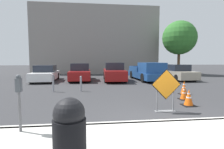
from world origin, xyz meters
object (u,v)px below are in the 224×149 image
at_px(traffic_cone_second, 184,93).
at_px(parked_car_fourth, 178,73).
at_px(parked_car_second, 80,73).
at_px(trash_bin, 70,130).
at_px(parking_meter, 19,93).
at_px(parked_car_third, 114,72).
at_px(pickup_truck, 148,72).
at_px(bollard_nearest, 81,83).
at_px(parked_car_nearest, 45,74).
at_px(bollard_second, 53,83).
at_px(traffic_cone_nearest, 189,98).
at_px(road_closed_sign, 166,88).
at_px(traffic_cone_third, 184,88).

distance_m(traffic_cone_second, parked_car_fourth, 8.55).
relative_size(traffic_cone_second, parked_car_second, 0.14).
xyz_separation_m(trash_bin, parking_meter, (-1.33, 1.42, 0.37)).
bearing_deg(parked_car_third, pickup_truck, 179.20).
height_order(traffic_cone_second, bollard_nearest, bollard_nearest).
distance_m(parked_car_nearest, bollard_second, 5.78).
relative_size(parked_car_fourth, parking_meter, 3.02).
bearing_deg(traffic_cone_nearest, parked_car_second, 117.71).
height_order(road_closed_sign, traffic_cone_second, road_closed_sign).
bearing_deg(parked_car_third, parked_car_nearest, -2.32).
height_order(traffic_cone_nearest, bollard_nearest, bollard_nearest).
relative_size(road_closed_sign, bollard_nearest, 1.68).
height_order(traffic_cone_third, bollard_nearest, bollard_nearest).
distance_m(road_closed_sign, traffic_cone_third, 3.73).
bearing_deg(parked_car_fourth, parking_meter, 47.15).
distance_m(road_closed_sign, parked_car_second, 10.69).
distance_m(traffic_cone_third, bollard_nearest, 5.74).
height_order(parked_car_third, bollard_second, parked_car_third).
bearing_deg(traffic_cone_third, traffic_cone_nearest, -114.76).
height_order(parked_car_second, pickup_truck, pickup_truck).
relative_size(traffic_cone_third, parked_car_second, 0.16).
distance_m(traffic_cone_nearest, pickup_truck, 8.65).
xyz_separation_m(parked_car_third, parked_car_fourth, (5.98, 0.04, -0.09)).
bearing_deg(bollard_second, road_closed_sign, -42.87).
xyz_separation_m(parked_car_nearest, bollard_nearest, (3.39, -5.48, -0.15)).
bearing_deg(bollard_nearest, parked_car_nearest, 121.77).
xyz_separation_m(traffic_cone_second, parked_car_fourth, (3.68, 7.71, 0.35)).
bearing_deg(bollard_nearest, traffic_cone_second, -28.88).
distance_m(traffic_cone_third, parked_car_nearest, 11.37).
bearing_deg(parked_car_third, trash_bin, 81.97).
relative_size(traffic_cone_nearest, parking_meter, 0.49).
height_order(traffic_cone_third, pickup_truck, pickup_truck).
relative_size(parked_car_second, pickup_truck, 0.82).
xyz_separation_m(road_closed_sign, parking_meter, (-4.28, -1.56, 0.22)).
bearing_deg(parking_meter, parked_car_third, 71.71).
bearing_deg(trash_bin, parked_car_second, 93.01).
bearing_deg(parked_car_fourth, pickup_truck, 2.22).
height_order(parked_car_third, parked_car_fourth, parked_car_third).
relative_size(parked_car_fourth, trash_bin, 3.77).
height_order(parked_car_second, parked_car_fourth, parked_car_second).
height_order(traffic_cone_nearest, traffic_cone_third, traffic_cone_third).
bearing_deg(parked_car_third, traffic_cone_nearest, 104.86).
height_order(bollard_second, parking_meter, parking_meter).
bearing_deg(traffic_cone_second, parked_car_fourth, 64.51).
bearing_deg(parked_car_nearest, parked_car_third, 172.48).
distance_m(parked_car_second, parking_meter, 11.63).
relative_size(road_closed_sign, parked_car_second, 0.33).
bearing_deg(parking_meter, parked_car_nearest, 101.53).
bearing_deg(parked_car_nearest, traffic_cone_second, 132.66).
height_order(trash_bin, bollard_nearest, trash_bin).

